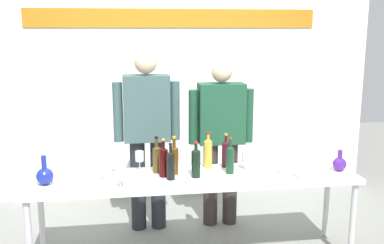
# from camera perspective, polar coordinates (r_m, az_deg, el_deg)

# --- Properties ---
(back_wall) EXTENTS (4.53, 0.11, 3.00)m
(back_wall) POSITION_cam_1_polar(r_m,az_deg,el_deg) (5.02, -2.36, 7.36)
(back_wall) COLOR white
(back_wall) RESTS_ON ground
(display_table) EXTENTS (2.66, 0.59, 0.72)m
(display_table) POSITION_cam_1_polar(r_m,az_deg,el_deg) (3.65, 0.34, -7.76)
(display_table) COLOR white
(display_table) RESTS_ON ground
(decanter_blue_left) EXTENTS (0.13, 0.13, 0.23)m
(decanter_blue_left) POSITION_cam_1_polar(r_m,az_deg,el_deg) (3.60, -18.37, -6.54)
(decanter_blue_left) COLOR navy
(decanter_blue_left) RESTS_ON display_table
(decanter_blue_right) EXTENTS (0.11, 0.11, 0.18)m
(decanter_blue_right) POSITION_cam_1_polar(r_m,az_deg,el_deg) (3.94, 18.39, -5.08)
(decanter_blue_right) COLOR #4C2086
(decanter_blue_right) RESTS_ON display_table
(presenter_left) EXTENTS (0.61, 0.22, 1.70)m
(presenter_left) POSITION_cam_1_polar(r_m,az_deg,el_deg) (4.15, -5.79, -0.95)
(presenter_left) COLOR #22262C
(presenter_left) RESTS_ON ground
(presenter_right) EXTENTS (0.62, 0.22, 1.60)m
(presenter_right) POSITION_cam_1_polar(r_m,az_deg,el_deg) (4.25, 3.73, -1.43)
(presenter_right) COLOR #302928
(presenter_right) RESTS_ON ground
(wine_bottle_0) EXTENTS (0.07, 0.07, 0.32)m
(wine_bottle_0) POSITION_cam_1_polar(r_m,az_deg,el_deg) (3.64, -2.30, -4.71)
(wine_bottle_0) COLOR #502F0C
(wine_bottle_0) RESTS_ON display_table
(wine_bottle_1) EXTENTS (0.07, 0.07, 0.29)m
(wine_bottle_1) POSITION_cam_1_polar(r_m,az_deg,el_deg) (3.57, 0.51, -5.12)
(wine_bottle_1) COLOR black
(wine_bottle_1) RESTS_ON display_table
(wine_bottle_2) EXTENTS (0.07, 0.07, 0.31)m
(wine_bottle_2) POSITION_cam_1_polar(r_m,az_deg,el_deg) (3.81, 2.08, -3.91)
(wine_bottle_2) COLOR gold
(wine_bottle_2) RESTS_ON display_table
(wine_bottle_3) EXTENTS (0.07, 0.07, 0.31)m
(wine_bottle_3) POSITION_cam_1_polar(r_m,az_deg,el_deg) (3.59, -3.67, -5.00)
(wine_bottle_3) COLOR black
(wine_bottle_3) RESTS_ON display_table
(wine_bottle_4) EXTENTS (0.06, 0.06, 0.30)m
(wine_bottle_4) POSITION_cam_1_polar(r_m,az_deg,el_deg) (3.52, -2.75, -5.45)
(wine_bottle_4) COLOR black
(wine_bottle_4) RESTS_ON display_table
(wine_bottle_5) EXTENTS (0.07, 0.07, 0.31)m
(wine_bottle_5) POSITION_cam_1_polar(r_m,az_deg,el_deg) (3.67, 4.91, -4.69)
(wine_bottle_5) COLOR #133823
(wine_bottle_5) RESTS_ON display_table
(wine_bottle_6) EXTENTS (0.07, 0.07, 0.31)m
(wine_bottle_6) POSITION_cam_1_polar(r_m,az_deg,el_deg) (3.69, -4.55, -4.60)
(wine_bottle_6) COLOR #483514
(wine_bottle_6) RESTS_ON display_table
(wine_bottle_7) EXTENTS (0.07, 0.07, 0.30)m
(wine_bottle_7) POSITION_cam_1_polar(r_m,az_deg,el_deg) (3.85, 4.35, -3.96)
(wine_bottle_7) COLOR #360E18
(wine_bottle_7) RESTS_ON display_table
(wine_glass_left_0) EXTENTS (0.07, 0.07, 0.15)m
(wine_glass_left_0) POSITION_cam_1_polar(r_m,az_deg,el_deg) (3.47, -9.08, -6.04)
(wine_glass_left_0) COLOR white
(wine_glass_left_0) RESTS_ON display_table
(wine_glass_left_1) EXTENTS (0.06, 0.06, 0.14)m
(wine_glass_left_1) POSITION_cam_1_polar(r_m,az_deg,el_deg) (3.73, -9.81, -4.99)
(wine_glass_left_1) COLOR white
(wine_glass_left_1) RESTS_ON display_table
(wine_glass_left_2) EXTENTS (0.07, 0.07, 0.16)m
(wine_glass_left_2) POSITION_cam_1_polar(r_m,az_deg,el_deg) (3.77, -6.75, -4.43)
(wine_glass_left_2) COLOR white
(wine_glass_left_2) RESTS_ON display_table
(wine_glass_left_3) EXTENTS (0.06, 0.06, 0.15)m
(wine_glass_left_3) POSITION_cam_1_polar(r_m,az_deg,el_deg) (3.53, -11.26, -5.85)
(wine_glass_left_3) COLOR white
(wine_glass_left_3) RESTS_ON display_table
(wine_glass_left_4) EXTENTS (0.06, 0.06, 0.16)m
(wine_glass_left_4) POSITION_cam_1_polar(r_m,az_deg,el_deg) (3.36, -9.19, -6.64)
(wine_glass_left_4) COLOR white
(wine_glass_left_4) RESTS_ON display_table
(wine_glass_right_0) EXTENTS (0.06, 0.06, 0.15)m
(wine_glass_right_0) POSITION_cam_1_polar(r_m,az_deg,el_deg) (3.96, 14.39, -4.11)
(wine_glass_right_0) COLOR white
(wine_glass_right_0) RESTS_ON display_table
(wine_glass_right_1) EXTENTS (0.07, 0.07, 0.14)m
(wine_glass_right_1) POSITION_cam_1_polar(r_m,az_deg,el_deg) (3.72, 11.77, -5.16)
(wine_glass_right_1) COLOR white
(wine_glass_right_1) RESTS_ON display_table
(wine_glass_right_2) EXTENTS (0.06, 0.06, 0.15)m
(wine_glass_right_2) POSITION_cam_1_polar(r_m,az_deg,el_deg) (3.63, 13.76, -5.58)
(wine_glass_right_2) COLOR white
(wine_glass_right_2) RESTS_ON display_table
(wine_glass_right_3) EXTENTS (0.06, 0.06, 0.16)m
(wine_glass_right_3) POSITION_cam_1_polar(r_m,az_deg,el_deg) (3.79, 6.90, -4.46)
(wine_glass_right_3) COLOR white
(wine_glass_right_3) RESTS_ON display_table
(wine_glass_right_4) EXTENTS (0.06, 0.06, 0.15)m
(wine_glass_right_4) POSITION_cam_1_polar(r_m,az_deg,el_deg) (3.71, 15.05, -5.17)
(wine_glass_right_4) COLOR white
(wine_glass_right_4) RESTS_ON display_table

